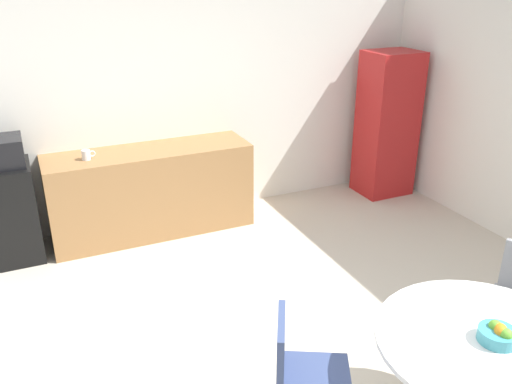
% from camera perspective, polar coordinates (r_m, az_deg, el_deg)
% --- Properties ---
extents(wall_back, '(6.00, 0.10, 2.60)m').
position_cam_1_polar(wall_back, '(5.73, -9.65, 9.69)').
color(wall_back, white).
rests_on(wall_back, ground_plane).
extents(counter_block, '(2.05, 0.60, 0.90)m').
position_cam_1_polar(counter_block, '(5.59, -11.15, 0.07)').
color(counter_block, '#9E7042').
rests_on(counter_block, ground_plane).
extents(mini_fridge, '(0.54, 0.54, 0.93)m').
position_cam_1_polar(mini_fridge, '(5.49, -25.19, -2.08)').
color(mini_fridge, black).
rests_on(mini_fridge, ground_plane).
extents(locker_cabinet, '(0.60, 0.50, 1.71)m').
position_cam_1_polar(locker_cabinet, '(6.57, 13.88, 7.06)').
color(locker_cabinet, '#B21E1E').
rests_on(locker_cabinet, ground_plane).
extents(round_table, '(1.20, 1.20, 0.75)m').
position_cam_1_polar(round_table, '(3.27, 23.33, -16.12)').
color(round_table, silver).
rests_on(round_table, ground_plane).
extents(chair_navy, '(0.57, 0.57, 0.83)m').
position_cam_1_polar(chair_navy, '(3.15, 4.40, -18.10)').
color(chair_navy, silver).
rests_on(chair_navy, ground_plane).
extents(fruit_bowl, '(0.21, 0.21, 0.11)m').
position_cam_1_polar(fruit_bowl, '(3.19, 24.59, -13.71)').
color(fruit_bowl, teal).
rests_on(fruit_bowl, round_table).
extents(mug_white, '(0.13, 0.08, 0.09)m').
position_cam_1_polar(mug_white, '(5.29, -17.75, 3.82)').
color(mug_white, white).
rests_on(mug_white, counter_block).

